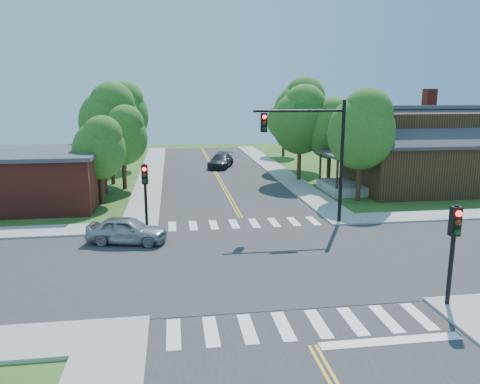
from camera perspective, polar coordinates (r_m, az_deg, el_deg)
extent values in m
plane|color=#2F541A|center=(21.81, 3.02, -8.39)|extent=(100.00, 100.00, 0.00)
cube|color=#2D2D30|center=(21.80, 3.03, -8.34)|extent=(10.00, 90.00, 0.04)
cube|color=#2D2D30|center=(21.80, 3.03, -8.33)|extent=(90.00, 10.00, 0.04)
cube|color=#2D2D30|center=(21.81, 3.02, -8.39)|extent=(10.20, 10.20, 0.06)
cube|color=#9E9B93|center=(46.77, 4.40, 2.74)|extent=(2.20, 40.00, 0.14)
cube|color=#9E9B93|center=(45.70, -10.72, 2.34)|extent=(2.20, 40.00, 0.14)
cube|color=white|center=(27.30, -8.26, -4.16)|extent=(0.45, 2.00, 0.01)
cube|color=white|center=(27.32, -5.73, -4.08)|extent=(0.45, 2.00, 0.01)
cube|color=white|center=(27.39, -3.22, -4.00)|extent=(0.45, 2.00, 0.01)
cube|color=white|center=(27.51, -0.72, -3.90)|extent=(0.45, 2.00, 0.01)
cube|color=white|center=(27.69, 1.74, -3.80)|extent=(0.45, 2.00, 0.01)
cube|color=white|center=(27.92, 4.17, -3.70)|extent=(0.45, 2.00, 0.01)
cube|color=white|center=(28.19, 6.56, -3.59)|extent=(0.45, 2.00, 0.01)
cube|color=white|center=(28.52, 8.90, -3.48)|extent=(0.45, 2.00, 0.01)
cube|color=white|center=(15.76, -8.10, -16.75)|extent=(0.45, 2.00, 0.01)
cube|color=white|center=(15.80, -3.56, -16.58)|extent=(0.45, 2.00, 0.01)
cube|color=white|center=(15.92, 0.93, -16.31)|extent=(0.45, 2.00, 0.01)
cube|color=white|center=(16.14, 5.31, -15.95)|extent=(0.45, 2.00, 0.01)
cube|color=white|center=(16.44, 9.54, -15.52)|extent=(0.45, 2.00, 0.01)
cube|color=white|center=(16.81, 13.57, -15.04)|extent=(0.45, 2.00, 0.01)
cube|color=white|center=(17.27, 17.40, -14.51)|extent=(0.45, 2.00, 0.01)
cube|color=white|center=(17.79, 20.99, -13.95)|extent=(0.45, 2.00, 0.01)
cube|color=gold|center=(47.06, -3.34, 2.78)|extent=(0.10, 37.50, 0.01)
cube|color=gold|center=(47.08, -3.09, 2.79)|extent=(0.10, 37.50, 0.01)
cube|color=white|center=(15.98, 17.93, -17.01)|extent=(4.60, 0.45, 0.09)
cylinder|color=black|center=(27.68, 12.28, 3.45)|extent=(0.20, 0.20, 7.20)
cylinder|color=black|center=(26.60, 7.24, 9.78)|extent=(5.20, 0.14, 0.14)
cube|color=#19591E|center=(26.65, 8.12, 10.30)|extent=(1.40, 0.04, 0.30)
cube|color=black|center=(26.17, 2.93, 8.46)|extent=(0.34, 0.28, 1.05)
sphere|color=#FF0C0C|center=(25.99, 3.01, 9.13)|extent=(0.22, 0.22, 0.22)
sphere|color=#3F2605|center=(26.01, 3.00, 8.42)|extent=(0.22, 0.22, 0.22)
sphere|color=#05330F|center=(26.03, 2.99, 7.72)|extent=(0.22, 0.22, 0.22)
cylinder|color=black|center=(18.28, 24.38, -7.27)|extent=(0.16, 0.16, 3.80)
cube|color=black|center=(17.91, 24.75, -3.25)|extent=(0.34, 0.28, 1.05)
sphere|color=#FF0C0C|center=(17.70, 25.13, -2.41)|extent=(0.22, 0.22, 0.22)
sphere|color=#3F2605|center=(17.77, 25.04, -3.41)|extent=(0.22, 0.22, 0.22)
sphere|color=#05330F|center=(17.85, 24.95, -4.40)|extent=(0.22, 0.22, 0.22)
cylinder|color=black|center=(26.30, -11.42, -0.73)|extent=(0.16, 0.16, 3.80)
cube|color=black|center=(26.05, -11.54, 2.12)|extent=(0.34, 0.28, 1.05)
sphere|color=#FF0C0C|center=(25.83, -11.59, 2.74)|extent=(0.22, 0.22, 0.22)
sphere|color=#3F2605|center=(25.88, -11.56, 2.04)|extent=(0.22, 0.22, 0.22)
sphere|color=#05330F|center=(25.94, -11.53, 1.35)|extent=(0.22, 0.22, 0.22)
cube|color=black|center=(39.67, 20.91, 3.13)|extent=(10.00, 8.00, 4.00)
cube|color=#9E9B93|center=(37.31, 12.23, 0.56)|extent=(2.60, 4.50, 0.70)
cylinder|color=black|center=(34.86, 11.76, 1.87)|extent=(0.18, 0.18, 2.50)
cylinder|color=black|center=(38.59, 9.75, 2.92)|extent=(0.18, 0.18, 2.50)
cube|color=#38383D|center=(36.89, 12.41, 4.52)|extent=(2.80, 4.80, 0.18)
cube|color=maroon|center=(43.74, 21.73, 5.88)|extent=(0.90, 0.90, 7.11)
cube|color=maroon|center=(35.23, -24.87, 1.35)|extent=(10.00, 8.00, 3.50)
cube|color=#38383D|center=(34.97, -25.14, 4.33)|extent=(10.40, 8.40, 0.25)
cylinder|color=#382314|center=(34.30, 14.26, 1.39)|extent=(0.34, 0.34, 2.97)
ellipsoid|color=#225D1B|center=(33.86, 14.55, 6.99)|extent=(4.69, 4.46, 5.16)
sphere|color=#225D1B|center=(33.71, 15.29, 9.34)|extent=(3.44, 3.44, 3.44)
cylinder|color=#382314|center=(40.78, 10.76, 3.01)|extent=(0.34, 0.34, 2.71)
ellipsoid|color=#225D1B|center=(40.42, 10.93, 7.30)|extent=(4.27, 4.06, 4.70)
sphere|color=#225D1B|center=(40.25, 11.51, 9.09)|extent=(3.13, 3.13, 3.13)
cylinder|color=#382314|center=(47.72, 7.30, 4.85)|extent=(0.34, 0.34, 3.42)
ellipsoid|color=#225D1B|center=(47.39, 7.42, 9.49)|extent=(5.40, 5.13, 5.94)
sphere|color=#225D1B|center=(47.24, 7.90, 11.44)|extent=(3.96, 3.96, 3.96)
cylinder|color=#382314|center=(57.33, 5.30, 5.67)|extent=(0.34, 0.34, 2.59)
ellipsoid|color=#225D1B|center=(57.09, 5.36, 8.59)|extent=(4.08, 3.88, 4.49)
sphere|color=#225D1B|center=(56.90, 5.73, 9.81)|extent=(2.99, 2.99, 2.99)
cylinder|color=#382314|center=(33.83, -16.52, 0.53)|extent=(0.34, 0.34, 2.28)
ellipsoid|color=#225D1B|center=(33.43, -16.78, 4.87)|extent=(3.60, 3.42, 3.96)
sphere|color=#225D1B|center=(33.08, -16.43, 6.70)|extent=(2.64, 2.64, 2.64)
cylinder|color=#382314|center=(40.83, -15.30, 3.14)|extent=(0.34, 0.34, 3.17)
ellipsoid|color=#225D1B|center=(40.46, -15.58, 8.15)|extent=(5.00, 4.75, 5.50)
sphere|color=#225D1B|center=(40.16, -15.31, 10.29)|extent=(3.67, 3.67, 3.67)
cylinder|color=#382314|center=(48.84, -13.92, 4.66)|extent=(0.34, 0.34, 3.25)
ellipsoid|color=#225D1B|center=(48.53, -14.14, 8.97)|extent=(5.13, 4.88, 5.64)
sphere|color=#225D1B|center=(48.25, -13.89, 10.80)|extent=(3.76, 3.76, 3.76)
cylinder|color=#382314|center=(57.23, -13.19, 5.41)|extent=(0.34, 0.34, 2.62)
ellipsoid|color=#225D1B|center=(56.98, -13.33, 8.37)|extent=(4.13, 3.93, 4.55)
sphere|color=#225D1B|center=(56.70, -13.10, 9.62)|extent=(3.03, 3.03, 3.03)
cylinder|color=#382314|center=(41.11, 7.21, 3.48)|extent=(0.34, 0.34, 3.10)
ellipsoid|color=#225D1B|center=(40.74, 7.34, 8.37)|extent=(4.90, 4.66, 5.39)
sphere|color=#225D1B|center=(40.56, 7.89, 10.42)|extent=(3.59, 3.59, 3.59)
cylinder|color=#382314|center=(38.65, -13.93, 2.22)|extent=(0.34, 0.34, 2.49)
ellipsoid|color=#225D1B|center=(38.28, -14.15, 6.38)|extent=(3.94, 3.74, 4.33)
sphere|color=#225D1B|center=(37.96, -13.81, 8.15)|extent=(2.89, 2.89, 2.89)
imported|color=#A5A8AC|center=(24.64, -13.61, -4.61)|extent=(3.43, 4.77, 1.38)
imported|color=#282B2D|center=(48.13, -2.35, 3.79)|extent=(4.89, 6.02, 1.40)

